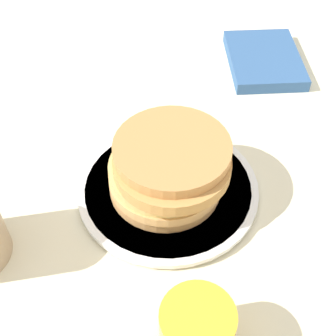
# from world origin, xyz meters

# --- Properties ---
(ground_plane) EXTENTS (4.00, 4.00, 0.00)m
(ground_plane) POSITION_xyz_m (0.00, 0.00, 0.00)
(ground_plane) COLOR beige
(plate) EXTENTS (0.23, 0.23, 0.01)m
(plate) POSITION_xyz_m (-0.02, 0.02, 0.01)
(plate) COLOR white
(plate) RESTS_ON ground_plane
(pancake_stack) EXTENTS (0.15, 0.15, 0.07)m
(pancake_stack) POSITION_xyz_m (-0.02, 0.02, 0.05)
(pancake_stack) COLOR tan
(pancake_stack) RESTS_ON plate
(juice_glass) EXTENTS (0.07, 0.07, 0.07)m
(juice_glass) POSITION_xyz_m (0.16, 0.11, 0.04)
(juice_glass) COLOR yellow
(juice_glass) RESTS_ON ground_plane
(napkin) EXTENTS (0.19, 0.17, 0.02)m
(napkin) POSITION_xyz_m (-0.34, 0.07, 0.01)
(napkin) COLOR #33598C
(napkin) RESTS_ON ground_plane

